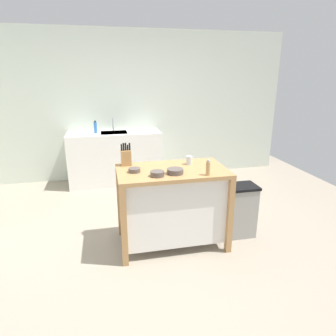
{
  "coord_description": "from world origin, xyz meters",
  "views": [
    {
      "loc": [
        -0.47,
        -2.95,
        1.84
      ],
      "look_at": [
        0.21,
        0.17,
        0.83
      ],
      "focal_mm": 31.62,
      "sensor_mm": 36.0,
      "label": 1
    }
  ],
  "objects_px": {
    "trash_bin": "(240,210)",
    "bowl_stoneware_deep": "(134,170)",
    "kitchen_island": "(172,202)",
    "bottle_hand_soap": "(95,127)",
    "bowl_ceramic_small": "(175,171)",
    "sink_faucet": "(113,124)",
    "pepper_grinder": "(208,168)",
    "bowl_ceramic_wide": "(157,174)",
    "knife_block": "(126,157)",
    "drinking_cup": "(189,160)"
  },
  "relations": [
    {
      "from": "knife_block",
      "to": "bowl_ceramic_wide",
      "type": "xyz_separation_m",
      "value": [
        0.27,
        -0.44,
        -0.07
      ]
    },
    {
      "from": "bowl_ceramic_wide",
      "to": "bottle_hand_soap",
      "type": "bearing_deg",
      "value": 105.0
    },
    {
      "from": "bowl_ceramic_wide",
      "to": "pepper_grinder",
      "type": "height_order",
      "value": "pepper_grinder"
    },
    {
      "from": "bowl_ceramic_wide",
      "to": "sink_faucet",
      "type": "xyz_separation_m",
      "value": [
        -0.32,
        2.49,
        0.11
      ]
    },
    {
      "from": "knife_block",
      "to": "bowl_stoneware_deep",
      "type": "distance_m",
      "value": 0.28
    },
    {
      "from": "bowl_ceramic_small",
      "to": "pepper_grinder",
      "type": "height_order",
      "value": "pepper_grinder"
    },
    {
      "from": "bowl_stoneware_deep",
      "to": "trash_bin",
      "type": "xyz_separation_m",
      "value": [
        1.23,
        0.01,
        -0.59
      ]
    },
    {
      "from": "knife_block",
      "to": "sink_faucet",
      "type": "bearing_deg",
      "value": 91.45
    },
    {
      "from": "drinking_cup",
      "to": "bowl_stoneware_deep",
      "type": "bearing_deg",
      "value": -166.97
    },
    {
      "from": "trash_bin",
      "to": "kitchen_island",
      "type": "bearing_deg",
      "value": 179.9
    },
    {
      "from": "bowl_stoneware_deep",
      "to": "bowl_ceramic_small",
      "type": "relative_size",
      "value": 0.74
    },
    {
      "from": "bowl_ceramic_wide",
      "to": "bowl_ceramic_small",
      "type": "height_order",
      "value": "bowl_ceramic_small"
    },
    {
      "from": "bowl_ceramic_small",
      "to": "bottle_hand_soap",
      "type": "height_order",
      "value": "bottle_hand_soap"
    },
    {
      "from": "bowl_ceramic_small",
      "to": "bottle_hand_soap",
      "type": "distance_m",
      "value": 2.43
    },
    {
      "from": "knife_block",
      "to": "trash_bin",
      "type": "distance_m",
      "value": 1.47
    },
    {
      "from": "bowl_ceramic_wide",
      "to": "sink_faucet",
      "type": "relative_size",
      "value": 0.64
    },
    {
      "from": "bowl_stoneware_deep",
      "to": "pepper_grinder",
      "type": "bearing_deg",
      "value": -20.04
    },
    {
      "from": "pepper_grinder",
      "to": "trash_bin",
      "type": "bearing_deg",
      "value": 27.57
    },
    {
      "from": "bowl_ceramic_small",
      "to": "sink_faucet",
      "type": "relative_size",
      "value": 0.76
    },
    {
      "from": "trash_bin",
      "to": "drinking_cup",
      "type": "bearing_deg",
      "value": 167.64
    },
    {
      "from": "bowl_ceramic_wide",
      "to": "pepper_grinder",
      "type": "relative_size",
      "value": 0.85
    },
    {
      "from": "bowl_ceramic_wide",
      "to": "sink_faucet",
      "type": "distance_m",
      "value": 2.51
    },
    {
      "from": "bowl_stoneware_deep",
      "to": "sink_faucet",
      "type": "xyz_separation_m",
      "value": [
        -0.11,
        2.31,
        0.11
      ]
    },
    {
      "from": "bowl_stoneware_deep",
      "to": "sink_faucet",
      "type": "relative_size",
      "value": 0.56
    },
    {
      "from": "drinking_cup",
      "to": "pepper_grinder",
      "type": "bearing_deg",
      "value": -79.19
    },
    {
      "from": "kitchen_island",
      "to": "bottle_hand_soap",
      "type": "bearing_deg",
      "value": 110.98
    },
    {
      "from": "knife_block",
      "to": "bottle_hand_soap",
      "type": "height_order",
      "value": "knife_block"
    },
    {
      "from": "bowl_ceramic_wide",
      "to": "trash_bin",
      "type": "relative_size",
      "value": 0.22
    },
    {
      "from": "kitchen_island",
      "to": "bowl_ceramic_wide",
      "type": "bearing_deg",
      "value": -135.25
    },
    {
      "from": "pepper_grinder",
      "to": "sink_faucet",
      "type": "bearing_deg",
      "value": 107.69
    },
    {
      "from": "kitchen_island",
      "to": "bowl_stoneware_deep",
      "type": "distance_m",
      "value": 0.58
    },
    {
      "from": "bowl_stoneware_deep",
      "to": "bottle_hand_soap",
      "type": "distance_m",
      "value": 2.19
    },
    {
      "from": "knife_block",
      "to": "bowl_ceramic_wide",
      "type": "bearing_deg",
      "value": -58.32
    },
    {
      "from": "bowl_ceramic_small",
      "to": "pepper_grinder",
      "type": "bearing_deg",
      "value": -20.75
    },
    {
      "from": "kitchen_island",
      "to": "bowl_ceramic_wide",
      "type": "height_order",
      "value": "bowl_ceramic_wide"
    },
    {
      "from": "bowl_ceramic_wide",
      "to": "bowl_stoneware_deep",
      "type": "bearing_deg",
      "value": 139.71
    },
    {
      "from": "bowl_ceramic_wide",
      "to": "bottle_hand_soap",
      "type": "relative_size",
      "value": 0.67
    },
    {
      "from": "pepper_grinder",
      "to": "kitchen_island",
      "type": "bearing_deg",
      "value": 137.99
    },
    {
      "from": "bowl_ceramic_small",
      "to": "bottle_hand_soap",
      "type": "xyz_separation_m",
      "value": [
        -0.81,
        2.29,
        0.09
      ]
    },
    {
      "from": "trash_bin",
      "to": "bowl_stoneware_deep",
      "type": "bearing_deg",
      "value": -179.32
    },
    {
      "from": "bowl_ceramic_wide",
      "to": "drinking_cup",
      "type": "relative_size",
      "value": 1.49
    },
    {
      "from": "kitchen_island",
      "to": "bottle_hand_soap",
      "type": "distance_m",
      "value": 2.34
    },
    {
      "from": "bowl_ceramic_small",
      "to": "bowl_stoneware_deep",
      "type": "bearing_deg",
      "value": 160.52
    },
    {
      "from": "kitchen_island",
      "to": "bowl_stoneware_deep",
      "type": "height_order",
      "value": "bowl_stoneware_deep"
    },
    {
      "from": "bowl_stoneware_deep",
      "to": "trash_bin",
      "type": "relative_size",
      "value": 0.2
    },
    {
      "from": "trash_bin",
      "to": "sink_faucet",
      "type": "relative_size",
      "value": 2.86
    },
    {
      "from": "sink_faucet",
      "to": "kitchen_island",
      "type": "bearing_deg",
      "value": -77.33
    },
    {
      "from": "sink_faucet",
      "to": "bowl_ceramic_small",
      "type": "bearing_deg",
      "value": -78.2
    },
    {
      "from": "bottle_hand_soap",
      "to": "bowl_ceramic_wide",
      "type": "bearing_deg",
      "value": -75.0
    },
    {
      "from": "knife_block",
      "to": "bottle_hand_soap",
      "type": "relative_size",
      "value": 1.21
    }
  ]
}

